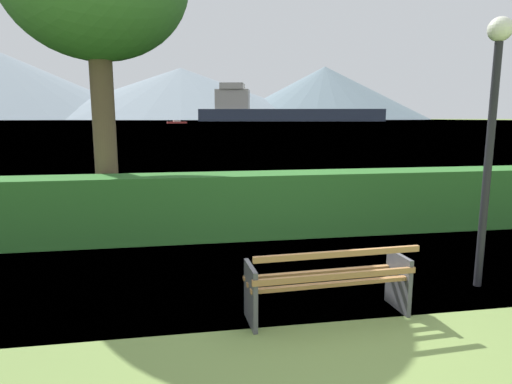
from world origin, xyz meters
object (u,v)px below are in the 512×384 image
(park_bench, at_px, (329,282))
(fishing_boat_near, at_px, (177,122))
(cargo_ship_large, at_px, (276,111))
(sailboat_mid, at_px, (348,121))
(lamp_post, at_px, (493,107))

(park_bench, bearing_deg, fishing_boat_near, 91.03)
(park_bench, distance_m, cargo_ship_large, 270.65)
(cargo_ship_large, distance_m, fishing_boat_near, 111.44)
(cargo_ship_large, height_order, fishing_boat_near, cargo_ship_large)
(cargo_ship_large, bearing_deg, sailboat_mid, -15.69)
(park_bench, relative_size, fishing_boat_near, 0.24)
(lamp_post, height_order, sailboat_mid, lamp_post)
(fishing_boat_near, relative_size, sailboat_mid, 0.95)
(cargo_ship_large, bearing_deg, lamp_post, -101.77)
(lamp_post, bearing_deg, cargo_ship_large, 78.23)
(sailboat_mid, bearing_deg, park_bench, -111.53)
(sailboat_mid, bearing_deg, lamp_post, -111.11)
(park_bench, bearing_deg, sailboat_mid, 68.47)
(sailboat_mid, bearing_deg, cargo_ship_large, 164.31)
(park_bench, bearing_deg, cargo_ship_large, 77.78)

